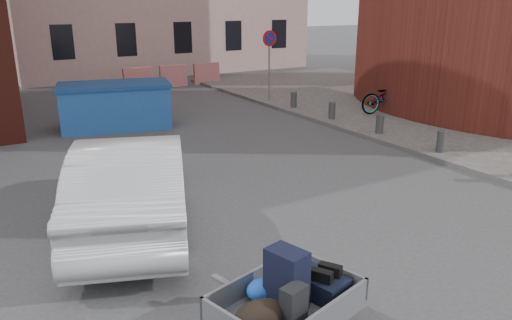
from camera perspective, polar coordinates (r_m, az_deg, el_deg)
ground at (r=9.04m, az=1.18°, el=-7.23°), size 120.00×120.00×0.00m
sidewalk at (r=18.43m, az=21.57°, el=4.70°), size 9.00×24.00×0.12m
no_parking_sign at (r=19.51m, az=1.55°, el=12.39°), size 0.60×0.09×2.65m
bollards at (r=15.03m, az=13.96°, el=4.02°), size 0.22×9.02×0.55m
barriers at (r=23.79m, az=-9.42°, el=9.45°), size 4.70×0.18×1.00m
trailer at (r=5.80m, az=3.45°, el=-15.84°), size 1.83×1.96×1.20m
dumpster at (r=16.26m, az=-15.76°, el=6.02°), size 3.65×2.43×1.41m
silver_car at (r=8.94m, az=-13.98°, el=-2.42°), size 3.36×5.25×1.63m
bicycle at (r=17.94m, az=14.81°, el=7.02°), size 2.18×1.01×1.10m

